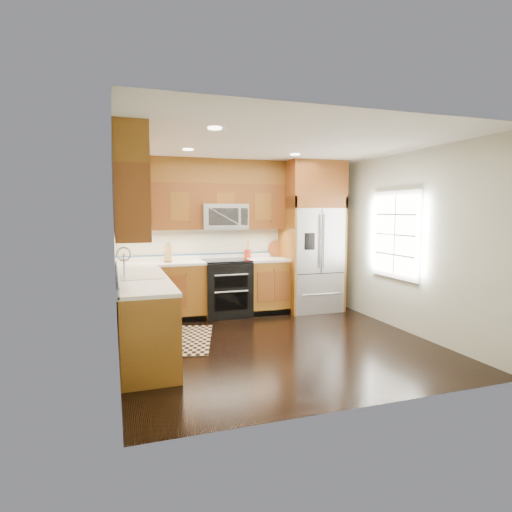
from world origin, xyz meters
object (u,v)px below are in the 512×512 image
object	(u,v)px
range	(226,288)
knife_block	(168,254)
utensil_crock	(248,252)
refrigerator	(312,237)
rug	(180,340)

from	to	relation	value
range	knife_block	size ratio (longest dim) A/B	3.01
knife_block	utensil_crock	world-z (taller)	knife_block
knife_block	utensil_crock	distance (m)	1.38
refrigerator	rug	distance (m)	3.02
utensil_crock	refrigerator	bearing A→B (deg)	-12.30
rug	utensil_crock	distance (m)	2.19
refrigerator	knife_block	distance (m)	2.50
rug	knife_block	size ratio (longest dim) A/B	4.42
range	knife_block	bearing A→B (deg)	175.22
rug	utensil_crock	xyz separation A→B (m)	(1.39, 1.33, 1.04)
range	rug	bearing A→B (deg)	-130.26
rug	knife_block	distance (m)	1.60
range	knife_block	world-z (taller)	knife_block
range	rug	size ratio (longest dim) A/B	0.68
refrigerator	knife_block	size ratio (longest dim) A/B	8.29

